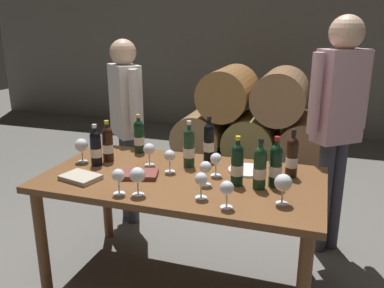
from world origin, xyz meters
The scene contains 28 objects.
ground_plane centered at (0.00, 0.00, 0.00)m, with size 14.00×14.00×0.00m, color #66635E.
cellar_back_wall centered at (0.00, 4.20, 1.40)m, with size 10.00×0.24×2.80m, color slate.
barrel_stack centered at (0.00, 2.60, 0.52)m, with size 1.86×0.90×1.15m.
dining_table centered at (0.00, 0.00, 0.67)m, with size 1.70×0.90×0.76m.
wine_bottle_0 centered at (0.07, 0.35, 0.89)m, with size 0.07×0.07×0.31m.
wine_bottle_1 centered at (-0.57, 0.12, 0.88)m, with size 0.07×0.07×0.28m.
wine_bottle_2 centered at (0.63, 0.21, 0.89)m, with size 0.07×0.07×0.30m.
wine_bottle_3 centered at (-0.02, 0.19, 0.89)m, with size 0.07×0.07×0.31m.
wine_bottle_4 centered at (-0.45, 0.35, 0.88)m, with size 0.07×0.07×0.28m.
wine_bottle_5 centered at (0.56, 0.03, 0.89)m, with size 0.07×0.07×0.30m.
wine_bottle_6 centered at (0.35, -0.02, 0.89)m, with size 0.07×0.07×0.29m.
wine_bottle_7 centered at (0.48, -0.03, 0.89)m, with size 0.07×0.07×0.29m.
wine_bottle_8 centered at (-0.60, 0.02, 0.88)m, with size 0.07×0.07×0.28m.
wine_glass_0 centered at (0.17, -0.08, 0.86)m, with size 0.07×0.07×0.14m.
wine_glass_1 centered at (-0.24, -0.35, 0.86)m, with size 0.07×0.07×0.15m.
wine_glass_2 centered at (0.19, 0.08, 0.86)m, with size 0.07×0.07×0.15m.
wine_glass_3 centered at (0.20, -0.26, 0.86)m, with size 0.07×0.07×0.15m.
wine_glass_4 centered at (-0.73, 0.05, 0.87)m, with size 0.09×0.09×0.16m.
wine_glass_5 centered at (0.36, -0.34, 0.86)m, with size 0.07×0.07×0.15m.
wine_glass_6 centered at (-0.14, -0.33, 0.87)m, with size 0.09×0.09×0.16m.
wine_glass_7 centered at (-0.27, 0.12, 0.87)m, with size 0.08×0.08×0.15m.
wine_glass_8 centered at (0.62, -0.20, 0.88)m, with size 0.09×0.09×0.16m.
wine_glass_9 centered at (-0.10, 0.05, 0.86)m, with size 0.07×0.07×0.15m.
tasting_notebook centered at (-0.56, -0.24, 0.77)m, with size 0.22×0.16×0.03m, color #B2A893.
leather_ledger centered at (-0.25, -0.08, 0.77)m, with size 0.22×0.16×0.03m, color brown.
serving_plate centered at (0.36, 0.21, 0.77)m, with size 0.24×0.24×0.01m, color white.
sommelier_presenting centered at (0.89, 0.75, 1.04)m, with size 0.40×0.35×1.72m.
taster_seated_left centered at (-0.74, 0.72, 0.92)m, with size 0.38×0.37×1.54m.
Camera 1 is at (0.77, -2.16, 1.67)m, focal length 37.66 mm.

